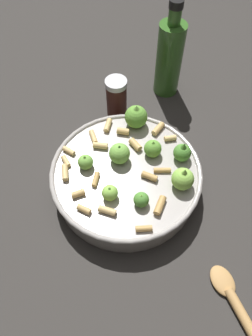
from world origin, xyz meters
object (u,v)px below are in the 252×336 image
object	(u,v)px
cooking_pan	(127,175)
wooden_spoon	(252,333)
pepper_shaker	(117,99)
olive_oil_bottle	(169,58)

from	to	relation	value
cooking_pan	wooden_spoon	distance (m)	0.32
pepper_shaker	wooden_spoon	size ratio (longest dim) A/B	0.41
olive_oil_bottle	cooking_pan	bearing A→B (deg)	157.40
wooden_spoon	cooking_pan	bearing A→B (deg)	31.74
olive_oil_bottle	wooden_spoon	world-z (taller)	olive_oil_bottle
olive_oil_bottle	wooden_spoon	size ratio (longest dim) A/B	0.92
olive_oil_bottle	pepper_shaker	bearing A→B (deg)	122.48
pepper_shaker	olive_oil_bottle	xyz separation A→B (m)	(0.08, -0.12, 0.04)
olive_oil_bottle	wooden_spoon	distance (m)	0.55
cooking_pan	wooden_spoon	xyz separation A→B (m)	(-0.27, -0.17, -0.03)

